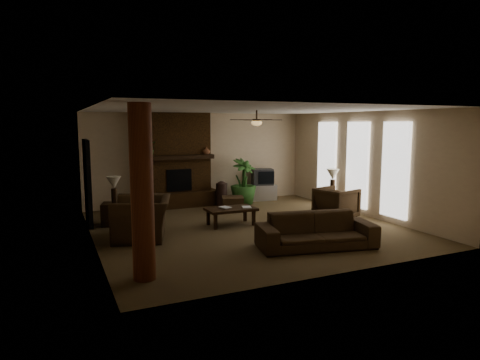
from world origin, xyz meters
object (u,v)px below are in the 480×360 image
floor_plant (243,191)px  side_table_right (331,201)px  armchair_left (142,211)px  log_column (142,193)px  sofa (316,225)px  side_table_left (113,214)px  lamp_left (114,184)px  armchair_right (336,202)px  floor_vase (222,192)px  ottoman (233,204)px  lamp_right (333,176)px  coffee_table (231,210)px  tv_stand (262,192)px

floor_plant → side_table_right: (1.88, -1.95, -0.12)m
armchair_left → floor_plant: bearing=143.0°
log_column → sofa: 3.65m
side_table_left → side_table_right: same height
sofa → lamp_left: (-3.42, 3.67, 0.54)m
armchair_right → floor_vase: size_ratio=1.20×
armchair_right → ottoman: bearing=29.5°
lamp_left → armchair_right: bearing=-18.4°
side_table_right → lamp_right: 0.73m
side_table_right → coffee_table: bearing=-172.8°
armchair_right → lamp_left: bearing=57.3°
tv_stand → floor_vase: (-1.62, -0.47, 0.18)m
coffee_table → ottoman: bearing=65.1°
coffee_table → tv_stand: size_ratio=1.41×
armchair_left → floor_plant: (3.64, 2.64, -0.20)m
ottoman → lamp_right: bearing=-24.6°
sofa → armchair_left: armchair_left is taller
ottoman → side_table_right: bearing=-24.2°
coffee_table → lamp_left: bearing=154.2°
log_column → floor_vase: 6.14m
floor_vase → coffee_table: bearing=-106.5°
floor_plant → side_table_right: size_ratio=2.57×
tv_stand → lamp_right: size_ratio=1.31×
armchair_right → coffee_table: size_ratio=0.77×
armchair_right → floor_vase: bearing=21.9°
log_column → floor_plant: size_ratio=1.98×
side_table_left → side_table_right: size_ratio=1.00×
lamp_right → side_table_right: bearing=110.9°
ottoman → tv_stand: size_ratio=0.71×
ottoman → armchair_right: bearing=-46.2°
armchair_right → floor_vase: armchair_right is taller
tv_stand → side_table_left: side_table_left is taller
floor_plant → tv_stand: bearing=24.4°
lamp_left → log_column: bearing=-91.4°
side_table_left → floor_vase: bearing=18.3°
tv_stand → lamp_left: lamp_left is taller
coffee_table → floor_vase: (0.68, 2.30, 0.06)m
side_table_left → floor_plant: bearing=16.0°
sofa → side_table_left: bearing=145.5°
armchair_left → lamp_left: (-0.37, 1.52, 0.41)m
floor_plant → lamp_left: bearing=-164.3°
armchair_right → side_table_left: armchair_right is taller
log_column → side_table_right: log_column is taller
ottoman → tv_stand: bearing=37.1°
floor_plant → side_table_left: bearing=-164.0°
floor_plant → lamp_left: (-4.02, -1.13, 0.61)m
floor_plant → lamp_right: (1.89, -1.98, 0.61)m
sofa → floor_plant: 4.83m
lamp_right → coffee_table: bearing=-173.2°
sofa → lamp_right: lamp_right is taller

